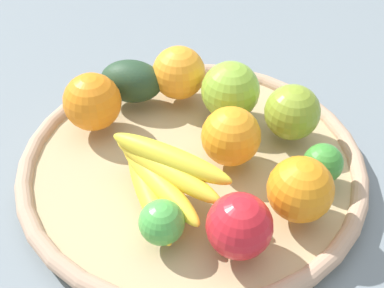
% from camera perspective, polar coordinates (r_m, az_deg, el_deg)
% --- Properties ---
extents(ground_plane, '(2.40, 2.40, 0.00)m').
position_cam_1_polar(ground_plane, '(0.68, 0.00, -3.24)').
color(ground_plane, slate).
rests_on(ground_plane, ground).
extents(basket, '(0.44, 0.44, 0.03)m').
position_cam_1_polar(basket, '(0.67, 0.00, -2.28)').
color(basket, tan).
rests_on(basket, ground_plane).
extents(apple_1, '(0.09, 0.09, 0.08)m').
position_cam_1_polar(apple_1, '(0.70, 4.26, 5.90)').
color(apple_1, '#8AB837').
rests_on(apple_1, basket).
extents(orange_2, '(0.10, 0.10, 0.07)m').
position_cam_1_polar(orange_2, '(0.63, 4.32, 0.86)').
color(orange_2, orange).
rests_on(orange_2, basket).
extents(banana_bunch, '(0.16, 0.11, 0.06)m').
position_cam_1_polar(banana_bunch, '(0.59, -3.47, -3.52)').
color(banana_bunch, yellow).
rests_on(banana_bunch, basket).
extents(avocado, '(0.11, 0.10, 0.06)m').
position_cam_1_polar(avocado, '(0.74, -6.71, 6.90)').
color(avocado, '#26422A').
rests_on(avocado, basket).
extents(lime_1, '(0.06, 0.06, 0.05)m').
position_cam_1_polar(lime_1, '(0.55, -3.36, -8.62)').
color(lime_1, green).
rests_on(lime_1, basket).
extents(apple_2, '(0.10, 0.10, 0.07)m').
position_cam_1_polar(apple_2, '(0.54, 5.25, -8.99)').
color(apple_2, red).
rests_on(apple_2, basket).
extents(apple_0, '(0.10, 0.10, 0.07)m').
position_cam_1_polar(apple_0, '(0.68, 11.00, 3.47)').
color(apple_0, olive).
rests_on(apple_0, basket).
extents(lime_0, '(0.06, 0.06, 0.05)m').
position_cam_1_polar(lime_0, '(0.63, 14.26, -2.07)').
color(lime_0, '#3D8F33').
rests_on(lime_0, basket).
extents(orange_1, '(0.10, 0.10, 0.07)m').
position_cam_1_polar(orange_1, '(0.58, 11.86, -4.93)').
color(orange_1, orange).
rests_on(orange_1, basket).
extents(orange_0, '(0.11, 0.11, 0.08)m').
position_cam_1_polar(orange_0, '(0.69, -10.95, 4.59)').
color(orange_0, orange).
rests_on(orange_0, basket).
extents(orange_3, '(0.10, 0.10, 0.08)m').
position_cam_1_polar(orange_3, '(0.74, -1.47, 7.86)').
color(orange_3, orange).
rests_on(orange_3, basket).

